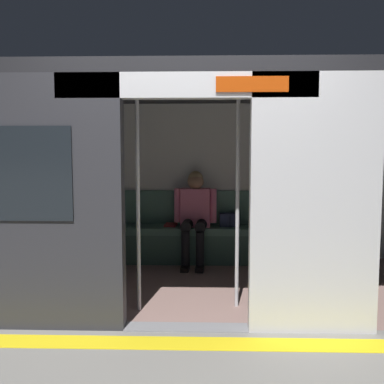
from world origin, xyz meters
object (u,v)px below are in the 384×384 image
book (171,225)px  grab_pole_door (138,199)px  train_car (184,151)px  grab_pole_far (238,198)px  bench_seat (193,235)px  handbag (230,220)px  person_seated (195,211)px

book → grab_pole_door: bearing=90.4°
train_car → grab_pole_far: size_ratio=3.09×
train_car → book: size_ratio=29.09×
bench_seat → book: 0.33m
handbag → grab_pole_far: bearing=89.3°
handbag → book: 0.78m
handbag → grab_pole_door: size_ratio=0.13×
train_car → grab_pole_door: train_car is taller
train_car → book: bearing=-77.6°
bench_seat → book: bearing=-11.9°
grab_pole_door → grab_pole_far: (-0.91, -0.12, 0.00)m
handbag → grab_pole_door: grab_pole_door is taller
grab_pole_far → grab_pole_door: bearing=7.7°
person_seated → book: 0.40m
grab_pole_far → bench_seat: bearing=-74.4°
person_seated → handbag: 0.49m
grab_pole_door → grab_pole_far: same height
train_car → grab_pole_far: bearing=129.2°
train_car → book: train_car is taller
book → grab_pole_door: 1.90m
handbag → book: bearing=0.2°
book → train_car: bearing=107.6°
train_car → bench_seat: 1.48m
grab_pole_door → handbag: bearing=-117.1°
train_car → book: (0.23, -1.05, -0.98)m
bench_seat → person_seated: person_seated is taller
handbag → person_seated: bearing=14.6°
person_seated → book: (0.32, -0.12, -0.20)m
person_seated → grab_pole_door: bearing=74.4°
person_seated → grab_pole_door: size_ratio=0.58×
train_car → handbag: 1.49m
person_seated → handbag: bearing=-165.4°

